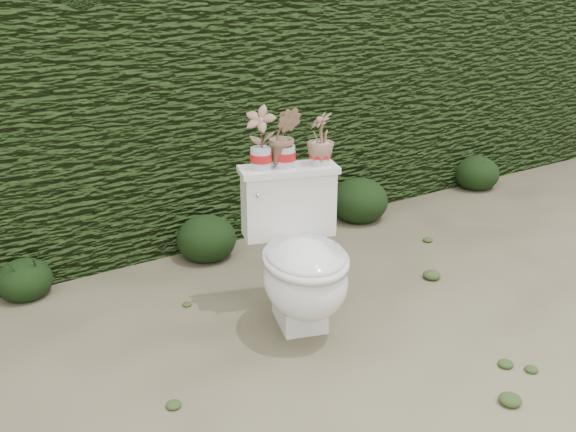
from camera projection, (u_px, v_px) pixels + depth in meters
ground at (298, 321)px, 3.34m from camera, size 60.00×60.00×0.00m
hedge at (168, 113)px, 4.30m from camera, size 8.00×1.00×1.60m
toilet at (301, 262)px, 3.18m from camera, size 0.64×0.78×0.78m
potted_plant_left at (261, 140)px, 3.15m from camera, size 0.19×0.19×0.30m
potted_plant_center at (285, 139)px, 3.18m from camera, size 0.21×0.20×0.29m
potted_plant_right at (321, 140)px, 3.24m from camera, size 0.18×0.18×0.25m
liriope_clump_1 at (24, 275)px, 3.56m from camera, size 0.30×0.30×0.24m
liriope_clump_2 at (206, 235)px, 4.02m from camera, size 0.38×0.38×0.30m
liriope_clump_3 at (359, 197)px, 4.63m from camera, size 0.42×0.42×0.33m
liriope_clump_4 at (477, 170)px, 5.30m from camera, size 0.37×0.37×0.29m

